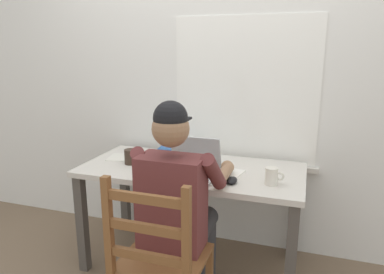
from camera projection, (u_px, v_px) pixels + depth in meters
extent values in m
plane|color=brown|center=(192.00, 263.00, 2.51)|extent=(8.00, 8.00, 0.00)
cube|color=silver|center=(210.00, 75.00, 2.59)|extent=(6.00, 0.04, 2.60)
cube|color=white|center=(245.00, 91.00, 2.51)|extent=(1.03, 0.01, 1.03)
cube|color=beige|center=(242.00, 163.00, 2.63)|extent=(1.09, 0.06, 0.04)
cube|color=beige|center=(192.00, 170.00, 2.34)|extent=(1.45, 0.69, 0.03)
cube|color=#4C4742|center=(82.00, 224.00, 2.36)|extent=(0.06, 0.06, 0.68)
cube|color=#4C4742|center=(291.00, 261.00, 1.95)|extent=(0.06, 0.06, 0.68)
cube|color=#4C4742|center=(125.00, 192.00, 2.90)|extent=(0.06, 0.06, 0.68)
cube|color=#4C4742|center=(295.00, 215.00, 2.49)|extent=(0.06, 0.06, 0.68)
cube|color=brown|center=(172.00, 202.00, 1.84)|extent=(0.34, 0.20, 0.50)
sphere|color=#936B4C|center=(171.00, 129.00, 1.74)|extent=(0.19, 0.19, 0.19)
sphere|color=black|center=(170.00, 118.00, 1.73)|extent=(0.17, 0.17, 0.17)
cube|color=black|center=(177.00, 119.00, 1.82)|extent=(0.13, 0.10, 0.01)
cylinder|color=#38383D|center=(171.00, 226.00, 2.11)|extent=(0.13, 0.40, 0.13)
cylinder|color=#38383D|center=(199.00, 230.00, 2.06)|extent=(0.13, 0.40, 0.13)
cylinder|color=#38383D|center=(182.00, 243.00, 2.35)|extent=(0.10, 0.10, 0.45)
cylinder|color=#38383D|center=(208.00, 247.00, 2.29)|extent=(0.10, 0.10, 0.45)
cylinder|color=brown|center=(144.00, 164.00, 1.95)|extent=(0.10, 0.25, 0.25)
cylinder|color=#936B4C|center=(160.00, 167.00, 2.18)|extent=(0.07, 0.28, 0.07)
sphere|color=#936B4C|center=(170.00, 161.00, 2.30)|extent=(0.08, 0.08, 0.08)
cylinder|color=brown|center=(214.00, 172.00, 1.82)|extent=(0.10, 0.25, 0.25)
cylinder|color=#936B4C|center=(224.00, 174.00, 2.06)|extent=(0.07, 0.28, 0.07)
sphere|color=#936B4C|center=(227.00, 167.00, 2.19)|extent=(0.08, 0.08, 0.08)
cube|color=brown|center=(164.00, 259.00, 1.79)|extent=(0.42, 0.42, 0.02)
cube|color=brown|center=(147.00, 270.00, 2.08)|extent=(0.04, 0.04, 0.43)
cube|color=brown|center=(187.00, 239.00, 1.50)|extent=(0.04, 0.04, 0.48)
cube|color=brown|center=(108.00, 226.00, 1.61)|extent=(0.04, 0.04, 0.48)
cube|color=brown|center=(147.00, 257.00, 1.58)|extent=(0.36, 0.02, 0.04)
cube|color=brown|center=(146.00, 228.00, 1.55)|extent=(0.36, 0.02, 0.04)
cube|color=brown|center=(145.00, 199.00, 1.52)|extent=(0.36, 0.02, 0.04)
cube|color=#ADAFB2|center=(188.00, 176.00, 2.15)|extent=(0.33, 0.23, 0.02)
cube|color=silver|center=(188.00, 174.00, 2.15)|extent=(0.29, 0.17, 0.00)
cube|color=#ADAFB2|center=(196.00, 152.00, 2.26)|extent=(0.33, 0.08, 0.21)
cube|color=#4C515B|center=(196.00, 152.00, 2.26)|extent=(0.29, 0.06, 0.18)
ellipsoid|color=black|center=(232.00, 180.00, 2.05)|extent=(0.06, 0.10, 0.03)
cylinder|color=silver|center=(271.00, 176.00, 2.03)|extent=(0.07, 0.07, 0.10)
torus|color=silver|center=(280.00, 176.00, 2.01)|extent=(0.05, 0.01, 0.05)
cylinder|color=#38281E|center=(131.00, 157.00, 2.40)|extent=(0.09, 0.09, 0.10)
torus|color=#38281E|center=(138.00, 157.00, 2.38)|extent=(0.05, 0.01, 0.05)
cube|color=#2D5B9E|center=(173.00, 158.00, 2.51)|extent=(0.18, 0.13, 0.02)
cube|color=white|center=(172.00, 154.00, 2.50)|extent=(0.20, 0.13, 0.03)
cube|color=#2D5B9E|center=(172.00, 150.00, 2.49)|extent=(0.19, 0.12, 0.03)
cube|color=silver|center=(123.00, 157.00, 2.55)|extent=(0.23, 0.22, 0.00)
cube|color=white|center=(222.00, 172.00, 2.23)|extent=(0.28, 0.23, 0.01)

